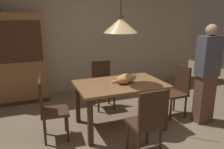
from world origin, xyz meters
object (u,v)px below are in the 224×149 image
chair_near_front (147,120)px  hutch_bookcase (18,61)px  chair_right_side (177,89)px  dining_table (120,89)px  chair_far_back (103,82)px  pendant_lamp (121,25)px  chair_left_side (49,107)px  cat_sleeping (126,78)px  person_standing (207,75)px

chair_near_front → hutch_bookcase: 3.09m
chair_right_side → chair_near_front: same height
dining_table → chair_far_back: (0.00, 0.88, -0.14)m
chair_near_front → dining_table: bearing=90.1°
chair_right_side → pendant_lamp: size_ratio=0.72×
chair_near_front → pendant_lamp: bearing=90.1°
chair_right_side → chair_near_front: (-1.13, -0.88, 0.00)m
chair_left_side → hutch_bookcase: hutch_bookcase is taller
chair_near_front → pendant_lamp: size_ratio=0.72×
chair_near_front → chair_far_back: bearing=90.0°
cat_sleeping → person_standing: size_ratio=0.24×
chair_right_side → chair_left_side: bearing=179.9°
chair_right_side → hutch_bookcase: bearing=146.0°
hutch_bookcase → chair_left_side: bearing=-77.6°
hutch_bookcase → cat_sleeping: bearing=-48.4°
chair_far_back → pendant_lamp: (-0.00, -0.88, 1.15)m
chair_near_front → cat_sleeping: 0.91m
pendant_lamp → person_standing: pendant_lamp is taller
pendant_lamp → person_standing: 1.67m
hutch_bookcase → person_standing: bearing=-36.4°
pendant_lamp → person_standing: bearing=-14.9°
chair_far_back → chair_near_front: bearing=-90.0°
dining_table → pendant_lamp: (0.00, 0.00, 1.01)m
chair_near_front → person_standing: size_ratio=0.56×
cat_sleeping → chair_left_side: bearing=178.5°
dining_table → person_standing: bearing=-14.9°
chair_near_front → person_standing: bearing=19.7°
chair_right_side → chair_left_side: (-2.26, 0.00, 0.00)m
chair_near_front → hutch_bookcase: hutch_bookcase is taller
person_standing → chair_right_side: bearing=126.5°
chair_far_back → person_standing: (1.40, -1.25, 0.33)m
chair_right_side → hutch_bookcase: 3.22m
chair_far_back → hutch_bookcase: hutch_bookcase is taller
dining_table → hutch_bookcase: (-1.52, 1.79, 0.24)m
dining_table → chair_left_side: (-1.13, 0.01, -0.14)m
cat_sleeping → pendant_lamp: (-0.09, 0.03, 0.84)m
chair_far_back → dining_table: bearing=-90.1°
chair_right_side → pendant_lamp: 1.61m
chair_left_side → chair_near_front: bearing=-38.1°
chair_left_side → cat_sleeping: (1.22, -0.03, 0.32)m
dining_table → cat_sleeping: 0.20m
cat_sleeping → chair_near_front: bearing=-95.9°
chair_far_back → chair_right_side: (1.13, -0.88, 0.00)m
chair_far_back → chair_right_side: 1.43m
chair_right_side → pendant_lamp: (-1.13, -0.00, 1.15)m
cat_sleeping → hutch_bookcase: 2.42m
chair_left_side → cat_sleeping: 1.26m
dining_table → person_standing: person_standing is taller
chair_far_back → person_standing: person_standing is taller
dining_table → chair_left_side: chair_left_side is taller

